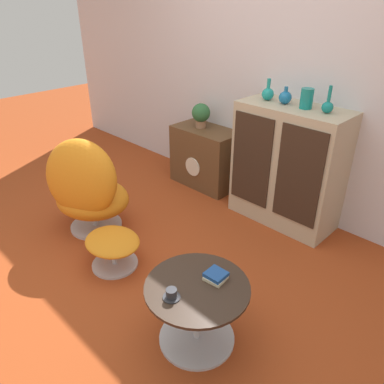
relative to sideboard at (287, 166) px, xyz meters
name	(u,v)px	position (x,y,z in m)	size (l,w,h in m)	color
ground_plane	(133,272)	(-0.37, -1.45, -0.53)	(12.00, 12.00, 0.00)	#9E3D19
wall_back	(277,66)	(-0.37, 0.25, 0.77)	(6.40, 0.06, 2.60)	silver
sideboard	(287,166)	(0.00, 0.00, 0.00)	(0.92, 0.44, 1.06)	tan
tv_console	(206,157)	(-0.99, 0.03, -0.22)	(0.71, 0.40, 0.63)	brown
egg_chair	(87,189)	(-1.08, -1.35, -0.12)	(0.84, 0.81, 0.89)	#B7B7BC
ottoman	(113,245)	(-0.54, -1.49, -0.34)	(0.45, 0.38, 0.27)	#B7B7BC
coffee_table	(197,308)	(0.40, -1.55, -0.28)	(0.60, 0.60, 0.42)	#B7B7BC
vase_leftmost	(268,93)	(-0.27, 0.00, 0.59)	(0.10, 0.10, 0.18)	teal
vase_inner_left	(285,97)	(-0.10, 0.00, 0.58)	(0.10, 0.10, 0.14)	#196699
vase_inner_right	(307,99)	(0.09, 0.00, 0.61)	(0.10, 0.10, 0.16)	#147A75
vase_rightmost	(328,106)	(0.27, 0.00, 0.58)	(0.09, 0.09, 0.21)	#147A75
potted_plant	(201,114)	(-1.07, 0.03, 0.24)	(0.19, 0.19, 0.25)	#996B4C
teacup	(171,294)	(0.37, -1.71, -0.09)	(0.10, 0.10, 0.06)	#2D2D33
book_stack	(216,276)	(0.43, -1.43, -0.09)	(0.13, 0.13, 0.04)	beige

